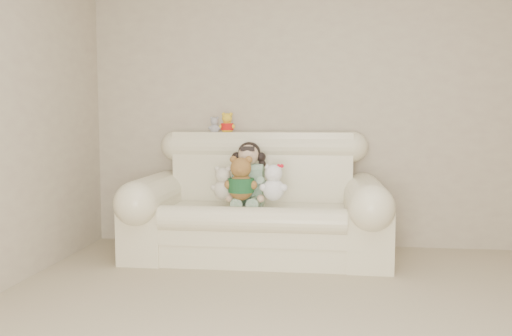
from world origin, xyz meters
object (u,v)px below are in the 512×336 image
object	(u,v)px
brown_teddy	(241,174)
cream_teddy	(223,180)
seated_child	(249,173)
sofa	(257,195)
white_cat	(274,178)

from	to	relation	value
brown_teddy	cream_teddy	size ratio (longest dim) A/B	1.33
seated_child	brown_teddy	distance (m)	0.24
sofa	brown_teddy	world-z (taller)	sofa
sofa	seated_child	world-z (taller)	sofa
seated_child	white_cat	xyz separation A→B (m)	(0.23, -0.23, -0.02)
sofa	brown_teddy	size ratio (longest dim) A/B	5.10
seated_child	white_cat	world-z (taller)	seated_child
brown_teddy	white_cat	xyz separation A→B (m)	(0.26, 0.01, -0.03)
brown_teddy	seated_child	bearing A→B (deg)	70.42
cream_teddy	white_cat	bearing A→B (deg)	-26.63
brown_teddy	cream_teddy	bearing A→B (deg)	159.09
sofa	cream_teddy	xyz separation A→B (m)	(-0.26, -0.13, 0.14)
brown_teddy	cream_teddy	distance (m)	0.16
cream_teddy	sofa	bearing A→B (deg)	2.06
seated_child	brown_teddy	size ratio (longest dim) A/B	1.31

